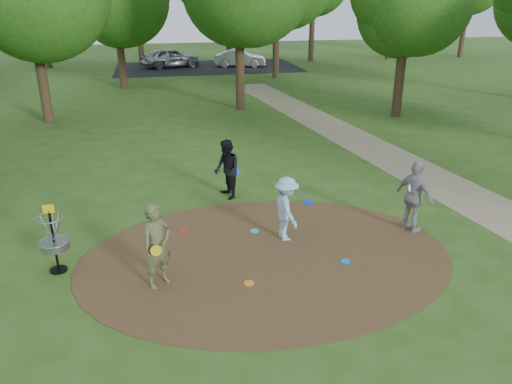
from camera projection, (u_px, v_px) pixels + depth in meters
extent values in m
plane|color=#2D5119|center=(267.00, 257.00, 11.25)|extent=(100.00, 100.00, 0.00)
cylinder|color=#47301C|center=(267.00, 256.00, 11.24)|extent=(8.40, 8.40, 0.02)
cube|color=#8C7A5B|center=(473.00, 200.00, 14.26)|extent=(7.55, 39.89, 0.01)
cube|color=black|center=(208.00, 67.00, 38.86)|extent=(14.00, 8.00, 0.01)
imported|color=#565E36|center=(157.00, 246.00, 9.86)|extent=(0.78, 0.73, 1.78)
cylinder|color=yellow|center=(156.00, 251.00, 9.57)|extent=(0.22, 0.06, 0.22)
imported|color=#9ACAE6|center=(286.00, 209.00, 11.77)|extent=(0.71, 1.08, 1.57)
cylinder|color=#0D29EA|center=(308.00, 202.00, 11.81)|extent=(0.28, 0.28, 0.08)
imported|color=black|center=(227.00, 170.00, 14.14)|extent=(0.82, 0.96, 1.71)
cylinder|color=#0D3EEB|center=(236.00, 172.00, 14.26)|extent=(0.23, 0.09, 0.22)
imported|color=#9B9B9D|center=(415.00, 197.00, 12.12)|extent=(0.81, 1.16, 1.83)
cylinder|color=white|center=(412.00, 188.00, 11.99)|extent=(0.23, 0.11, 0.22)
cylinder|color=#1ACDD2|center=(254.00, 231.00, 12.38)|extent=(0.22, 0.22, 0.02)
cylinder|color=#0E7EEF|center=(346.00, 261.00, 10.99)|extent=(0.22, 0.22, 0.02)
cylinder|color=red|center=(183.00, 231.00, 12.40)|extent=(0.22, 0.22, 0.02)
imported|color=#95979C|center=(171.00, 58.00, 38.49)|extent=(4.73, 2.88, 1.50)
imported|color=#A5A6AC|center=(240.00, 58.00, 38.83)|extent=(4.10, 2.10, 1.29)
cylinder|color=orange|center=(249.00, 283.00, 10.18)|extent=(0.22, 0.22, 0.02)
cylinder|color=black|center=(54.00, 243.00, 10.44)|extent=(0.05, 0.05, 1.35)
cylinder|color=black|center=(59.00, 270.00, 10.68)|extent=(0.36, 0.36, 0.04)
cylinder|color=gray|center=(55.00, 245.00, 10.46)|extent=(0.60, 0.60, 0.16)
torus|color=gray|center=(54.00, 242.00, 10.43)|extent=(0.63, 0.63, 0.03)
torus|color=gray|center=(50.00, 218.00, 10.22)|extent=(0.58, 0.58, 0.02)
cube|color=yellow|center=(48.00, 209.00, 10.14)|extent=(0.22, 0.02, 0.18)
cylinder|color=#332316|center=(43.00, 80.00, 21.95)|extent=(0.44, 0.44, 3.80)
cylinder|color=#332316|center=(240.00, 67.00, 24.45)|extent=(0.44, 0.44, 4.18)
cylinder|color=#332316|center=(400.00, 78.00, 23.13)|extent=(0.44, 0.44, 3.61)
sphere|color=#234D14|center=(407.00, 7.00, 21.97)|extent=(4.59, 4.59, 4.59)
cylinder|color=#332316|center=(122.00, 60.00, 29.84)|extent=(0.44, 0.44, 3.42)
sphere|color=#234D14|center=(116.00, 3.00, 28.65)|extent=(5.30, 5.30, 5.30)
cylinder|color=#332316|center=(276.00, 45.00, 33.33)|extent=(0.44, 0.44, 4.37)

